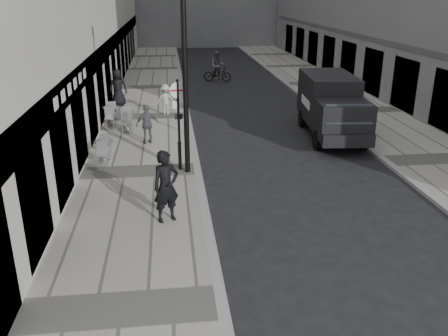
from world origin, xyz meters
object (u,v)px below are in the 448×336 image
(walking_man, at_px, (166,187))
(sign_post, at_px, (178,113))
(panel_van, at_px, (331,103))
(lamppost, at_px, (185,60))
(cyclist, at_px, (217,70))

(walking_man, relative_size, sign_post, 0.63)
(sign_post, height_order, panel_van, sign_post)
(walking_man, height_order, lamppost, lamppost)
(walking_man, relative_size, cyclist, 0.96)
(lamppost, relative_size, panel_van, 1.21)
(lamppost, height_order, cyclist, lamppost)
(walking_man, relative_size, panel_van, 0.35)
(sign_post, bearing_deg, lamppost, -49.39)
(sign_post, bearing_deg, panel_van, 22.66)
(sign_post, xyz_separation_m, panel_van, (6.62, 3.72, -0.70))
(walking_man, distance_m, cyclist, 21.51)
(walking_man, distance_m, panel_van, 10.38)
(lamppost, bearing_deg, cyclist, 80.78)
(walking_man, height_order, panel_van, panel_van)
(sign_post, bearing_deg, walking_man, -103.63)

